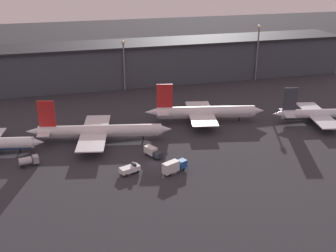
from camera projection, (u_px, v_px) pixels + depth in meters
ground at (154, 163)px, 125.34m from camera, size 600.00×600.00×0.00m
terminal_building at (112, 64)px, 198.57m from camera, size 231.10×22.82×19.42m
airplane_1 at (99, 131)px, 139.16m from camera, size 47.80×31.72×14.41m
airplane_2 at (204, 112)px, 155.11m from camera, size 44.32×27.38×14.77m
airplane_3 at (321, 114)px, 155.06m from camera, size 36.82×28.27×13.46m
service_vehicle_0 at (29, 161)px, 123.24m from camera, size 5.85×3.31×2.89m
service_vehicle_1 at (153, 152)px, 128.89m from camera, size 4.95×6.81×2.93m
service_vehicle_3 at (130, 169)px, 119.04m from camera, size 6.22×4.36×2.95m
service_vehicle_4 at (174, 166)px, 119.20m from camera, size 8.06×5.35×3.71m
lamp_post_1 at (124, 59)px, 187.61m from camera, size 1.80×1.80×22.76m
lamp_post_2 at (258, 46)px, 202.38m from camera, size 1.80×1.80×26.92m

